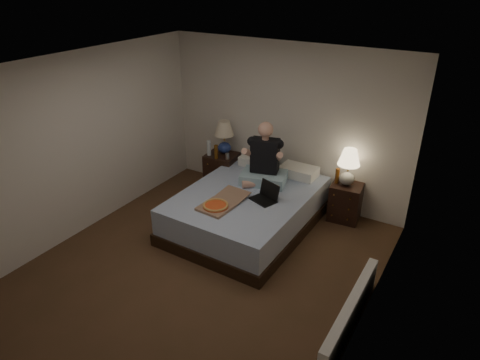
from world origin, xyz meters
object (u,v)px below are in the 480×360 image
Objects in this scene: bed at (247,209)px; beer_bottle_left at (216,152)px; nightstand_left at (222,172)px; laptop at (263,193)px; radiator at (350,315)px; person at (264,154)px; pizza_box at (216,206)px; nightstand_right at (345,202)px; beer_bottle_right at (337,176)px; soda_can at (227,156)px; lamp_left at (224,137)px; water_bottle at (209,148)px; lamp_right at (348,167)px.

bed is 9.62× the size of beer_bottle_left.
nightstand_left is 1.90× the size of laptop.
beer_bottle_left reaches higher than radiator.
pizza_box is (-0.18, -1.01, -0.42)m from person.
nightstand_right is at bearing 70.14° from laptop.
soda_can is at bearing -172.36° from beer_bottle_right.
lamp_left is 3.62m from radiator.
bed is 3.43× the size of nightstand_left.
person is (0.05, 0.40, 0.74)m from bed.
person reaches higher than water_bottle.
person is at bearing 84.10° from bed.
beer_bottle_right reaches higher than pizza_box.
lamp_left is 2.43× the size of beer_bottle_right.
person reaches higher than soda_can.
nightstand_left is 0.49m from water_bottle.
beer_bottle_left reaches higher than pizza_box.
beer_bottle_left is 3.44m from radiator.
lamp_left reaches higher than radiator.
lamp_right is 2.43× the size of beer_bottle_left.
beer_bottle_left is at bearing -156.97° from soda_can.
beer_bottle_right reaches higher than soda_can.
lamp_right is at bearing -1.98° from nightstand_left.
person reaches higher than laptop.
person reaches higher than lamp_right.
lamp_right is at bearing 54.51° from pizza_box.
water_bottle is at bearing 152.08° from person.
water_bottle is 0.27× the size of person.
nightstand_right is at bearing 1.85° from lamp_left.
pizza_box is (-1.27, -1.54, -0.26)m from lamp_right.
person is (-1.09, -0.53, 0.16)m from lamp_right.
water_bottle reaches higher than pizza_box.
beer_bottle_right is at bearing 1.39° from lamp_left.
pizza_box is (-0.13, -0.61, 0.32)m from bed.
person is (1.00, -0.46, 0.09)m from lamp_left.
person is 0.65m from laptop.
laptop is at bearing -129.09° from lamp_right.
soda_can is at bearing -177.87° from nightstand_right.
person reaches higher than bed.
beer_bottle_left is at bearing -176.55° from nightstand_right.
bed is 3.95× the size of lamp_right.
lamp_left is 0.74× the size of pizza_box.
bed is at bearing 148.38° from radiator.
lamp_left reaches higher than lamp_right.
pizza_box is at bearing -63.56° from soda_can.
pizza_box is at bearing -135.43° from nightstand_right.
laptop is at bearing -29.16° from beer_bottle_left.
bed is 1.11m from soda_can.
nightstand_right is 2.34m from water_bottle.
lamp_left is at bearing 50.35° from water_bottle.
bed is 1.58m from lamp_right.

